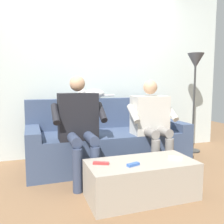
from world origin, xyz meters
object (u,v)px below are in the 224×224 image
remote_blue (133,164)px  remote_white (175,158)px  coffee_table (141,179)px  person_left_seated (152,119)px  cat_on_backrest (92,93)px  remote_red (101,163)px  floor_lamp (195,71)px  couch (107,142)px  person_right_seated (79,122)px

remote_blue → remote_white: size_ratio=0.93×
remote_white → coffee_table: bearing=29.6°
person_left_seated → cat_on_backrest: 0.96m
coffee_table → remote_red: (0.38, -0.04, 0.19)m
coffee_table → cat_on_backrest: cat_on_backrest is taller
remote_blue → floor_lamp: floor_lamp is taller
person_left_seated → coffee_table: bearing=55.6°
coffee_table → person_left_seated: person_left_seated is taller
coffee_table → remote_red: size_ratio=7.05×
cat_on_backrest → remote_blue: bearing=90.5°
coffee_table → couch: bearing=-90.0°
coffee_table → remote_blue: 0.24m
cat_on_backrest → floor_lamp: bearing=173.5°
couch → coffee_table: bearing=90.0°
person_left_seated → remote_white: size_ratio=8.66×
couch → remote_white: couch is taller
remote_white → floor_lamp: (-1.12, -1.21, 0.91)m
couch → coffee_table: couch is taller
coffee_table → floor_lamp: size_ratio=0.66×
person_left_seated → person_right_seated: (0.92, 0.03, 0.01)m
remote_white → couch: bearing=-36.5°
cat_on_backrest → remote_white: bearing=109.0°
couch → floor_lamp: size_ratio=1.35×
person_left_seated → remote_blue: bearing=52.5°
person_left_seated → cat_on_backrest: size_ratio=2.10×
remote_blue → cat_on_backrest: bearing=73.9°
person_left_seated → floor_lamp: size_ratio=0.73×
remote_red → floor_lamp: bearing=-122.8°
remote_blue → coffee_table: bearing=18.6°
cat_on_backrest → person_right_seated: bearing=65.6°
person_right_seated → cat_on_backrest: 0.84m
couch → cat_on_backrest: (0.14, -0.30, 0.65)m
coffee_table → remote_blue: bearing=35.2°
remote_red → remote_blue: remote_blue is taller
cat_on_backrest → remote_red: size_ratio=3.68×
coffee_table → person_right_seated: 0.92m
coffee_table → person_right_seated: (0.46, -0.64, 0.48)m
person_left_seated → person_right_seated: bearing=1.9°
remote_red → remote_blue: bearing=179.1°
person_right_seated → floor_lamp: floor_lamp is taller
person_right_seated → remote_blue: size_ratio=9.70×
coffee_table → remote_white: size_ratio=7.90×
couch → person_left_seated: size_ratio=1.85×
person_left_seated → person_right_seated: size_ratio=0.96×
person_right_seated → cat_on_backrest: bearing=-114.4°
person_right_seated → remote_white: person_right_seated is taller
person_left_seated → remote_white: person_left_seated is taller
person_right_seated → remote_blue: bearing=114.9°
person_right_seated → person_left_seated: bearing=-178.1°
person_left_seated → remote_red: 1.09m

